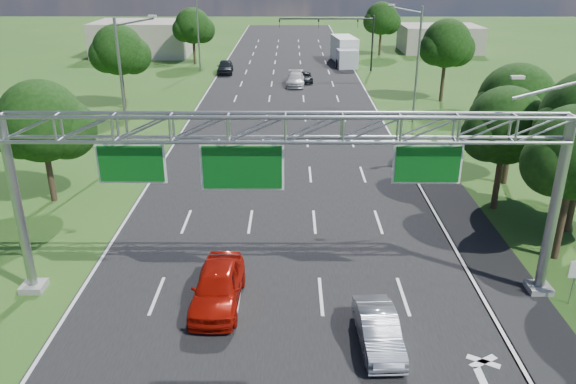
{
  "coord_description": "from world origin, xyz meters",
  "views": [
    {
      "loc": [
        0.47,
        -9.41,
        13.67
      ],
      "look_at": [
        0.34,
        15.23,
        3.4
      ],
      "focal_mm": 35.0,
      "sensor_mm": 36.0,
      "label": 1
    }
  ],
  "objects_px": {
    "sign_gantry": "(287,142)",
    "regulatory_sign": "(576,273)",
    "silver_sedan": "(378,330)",
    "red_coupe": "(218,286)",
    "box_truck": "(345,51)",
    "traffic_signal": "(346,30)"
  },
  "relations": [
    {
      "from": "silver_sedan",
      "to": "traffic_signal",
      "type": "bearing_deg",
      "value": 83.33
    },
    {
      "from": "regulatory_sign",
      "to": "red_coupe",
      "type": "bearing_deg",
      "value": -179.87
    },
    {
      "from": "traffic_signal",
      "to": "box_truck",
      "type": "xyz_separation_m",
      "value": [
        0.52,
        5.73,
        -3.46
      ]
    },
    {
      "from": "traffic_signal",
      "to": "box_truck",
      "type": "relative_size",
      "value": 1.26
    },
    {
      "from": "regulatory_sign",
      "to": "box_truck",
      "type": "height_order",
      "value": "box_truck"
    },
    {
      "from": "sign_gantry",
      "to": "red_coupe",
      "type": "bearing_deg",
      "value": -160.34
    },
    {
      "from": "red_coupe",
      "to": "silver_sedan",
      "type": "height_order",
      "value": "red_coupe"
    },
    {
      "from": "red_coupe",
      "to": "silver_sedan",
      "type": "xyz_separation_m",
      "value": [
        6.41,
        -2.75,
        -0.18
      ]
    },
    {
      "from": "traffic_signal",
      "to": "box_truck",
      "type": "bearing_deg",
      "value": 84.81
    },
    {
      "from": "regulatory_sign",
      "to": "sign_gantry",
      "type": "bearing_deg",
      "value": 175.17
    },
    {
      "from": "silver_sedan",
      "to": "red_coupe",
      "type": "bearing_deg",
      "value": 153.8
    },
    {
      "from": "silver_sedan",
      "to": "sign_gantry",
      "type": "bearing_deg",
      "value": 129.34
    },
    {
      "from": "sign_gantry",
      "to": "regulatory_sign",
      "type": "xyz_separation_m",
      "value": [
        12.07,
        -1.02,
        -5.38
      ]
    },
    {
      "from": "regulatory_sign",
      "to": "box_truck",
      "type": "relative_size",
      "value": 0.22
    },
    {
      "from": "box_truck",
      "to": "red_coupe",
      "type": "bearing_deg",
      "value": -107.07
    },
    {
      "from": "regulatory_sign",
      "to": "silver_sedan",
      "type": "height_order",
      "value": "regulatory_sign"
    },
    {
      "from": "sign_gantry",
      "to": "red_coupe",
      "type": "distance_m",
      "value": 6.8
    },
    {
      "from": "regulatory_sign",
      "to": "silver_sedan",
      "type": "relative_size",
      "value": 0.51
    },
    {
      "from": "sign_gantry",
      "to": "silver_sedan",
      "type": "distance_m",
      "value": 8.07
    },
    {
      "from": "traffic_signal",
      "to": "regulatory_sign",
      "type": "bearing_deg",
      "value": -84.8
    },
    {
      "from": "regulatory_sign",
      "to": "silver_sedan",
      "type": "bearing_deg",
      "value": -162.04
    },
    {
      "from": "red_coupe",
      "to": "sign_gantry",
      "type": "bearing_deg",
      "value": 21.24
    }
  ]
}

